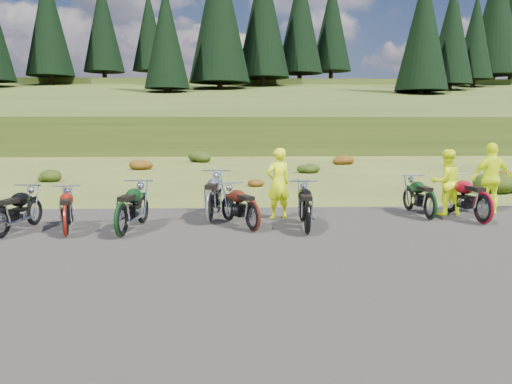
{
  "coord_description": "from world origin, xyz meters",
  "views": [
    {
      "loc": [
        -1.16,
        -10.23,
        2.42
      ],
      "look_at": [
        -0.68,
        0.75,
        0.93
      ],
      "focal_mm": 35.0,
      "sensor_mm": 36.0,
      "label": 1
    }
  ],
  "objects_px": {
    "motorcycle_3": "(210,225)",
    "person_middle": "(278,185)",
    "motorcycle_7": "(430,221)",
    "motorcycle_0": "(2,240)"
  },
  "relations": [
    {
      "from": "motorcycle_3",
      "to": "person_middle",
      "type": "bearing_deg",
      "value": -64.63
    },
    {
      "from": "motorcycle_7",
      "to": "person_middle",
      "type": "xyz_separation_m",
      "value": [
        -3.81,
        0.37,
        0.9
      ]
    },
    {
      "from": "motorcycle_0",
      "to": "motorcycle_7",
      "type": "relative_size",
      "value": 0.99
    },
    {
      "from": "motorcycle_3",
      "to": "person_middle",
      "type": "height_order",
      "value": "person_middle"
    },
    {
      "from": "motorcycle_0",
      "to": "person_middle",
      "type": "xyz_separation_m",
      "value": [
        6.04,
        2.02,
        0.9
      ]
    },
    {
      "from": "motorcycle_0",
      "to": "person_middle",
      "type": "distance_m",
      "value": 6.43
    },
    {
      "from": "motorcycle_7",
      "to": "person_middle",
      "type": "bearing_deg",
      "value": 81.08
    },
    {
      "from": "motorcycle_0",
      "to": "person_middle",
      "type": "height_order",
      "value": "person_middle"
    },
    {
      "from": "motorcycle_3",
      "to": "person_middle",
      "type": "relative_size",
      "value": 1.3
    },
    {
      "from": "motorcycle_7",
      "to": "motorcycle_0",
      "type": "bearing_deg",
      "value": 96.05
    }
  ]
}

